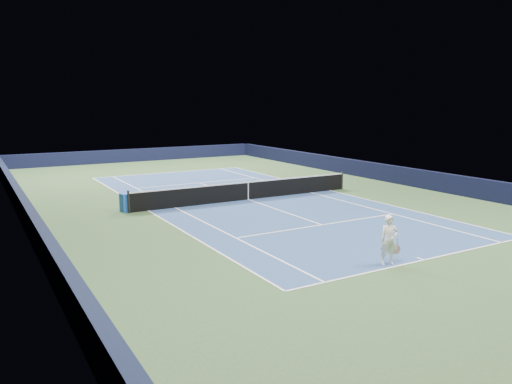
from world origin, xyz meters
TOP-DOWN VIEW (x-y plane):
  - ground at (0.00, 0.00)m, footprint 40.00×40.00m
  - wall_far at (0.00, 19.82)m, footprint 22.00×0.35m
  - wall_right at (10.82, 0.00)m, footprint 0.35×40.00m
  - wall_left at (-10.82, 0.00)m, footprint 0.35×40.00m
  - court_surface at (0.00, 0.00)m, footprint 10.97×23.77m
  - baseline_far at (0.00, 11.88)m, footprint 10.97×0.08m
  - baseline_near at (0.00, -11.88)m, footprint 10.97×0.08m
  - sideline_doubles_right at (5.49, 0.00)m, footprint 0.08×23.77m
  - sideline_doubles_left at (-5.49, 0.00)m, footprint 0.08×23.77m
  - sideline_singles_right at (4.12, 0.00)m, footprint 0.08×23.77m
  - sideline_singles_left at (-4.12, 0.00)m, footprint 0.08×23.77m
  - service_line_far at (0.00, 6.40)m, footprint 8.23×0.08m
  - service_line_near at (0.00, -6.40)m, footprint 8.23×0.08m
  - center_service_line at (0.00, 0.00)m, footprint 0.08×12.80m
  - center_mark_far at (0.00, 11.73)m, footprint 0.08×0.30m
  - center_mark_near at (0.00, -11.73)m, footprint 0.08×0.30m
  - tennis_net at (0.00, 0.00)m, footprint 12.90×0.10m
  - sponsor_cube at (-6.40, 0.34)m, footprint 0.63×0.57m
  - tennis_player at (-1.37, -11.61)m, footprint 0.80×1.31m

SIDE VIEW (x-z plane):
  - ground at x=0.00m, z-range 0.00..0.00m
  - court_surface at x=0.00m, z-range 0.00..0.01m
  - baseline_far at x=0.00m, z-range 0.01..0.01m
  - baseline_near at x=0.00m, z-range 0.01..0.01m
  - sideline_doubles_right at x=5.49m, z-range 0.01..0.01m
  - sideline_doubles_left at x=-5.49m, z-range 0.01..0.01m
  - sideline_singles_right at x=4.12m, z-range 0.01..0.01m
  - sideline_singles_left at x=-4.12m, z-range 0.01..0.01m
  - service_line_far at x=0.00m, z-range 0.01..0.01m
  - service_line_near at x=0.00m, z-range 0.01..0.01m
  - center_service_line at x=0.00m, z-range 0.01..0.01m
  - center_mark_far at x=0.00m, z-range 0.01..0.01m
  - center_mark_near at x=0.00m, z-range 0.01..0.01m
  - sponsor_cube at x=-6.40m, z-range 0.00..0.88m
  - tennis_net at x=0.00m, z-range -0.03..1.04m
  - wall_far at x=0.00m, z-range 0.00..1.10m
  - wall_right at x=10.82m, z-range 0.00..1.10m
  - wall_left at x=-10.82m, z-range 0.00..1.10m
  - tennis_player at x=-1.37m, z-range -0.19..1.81m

